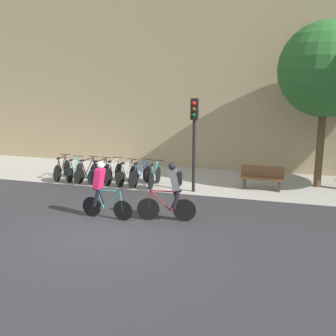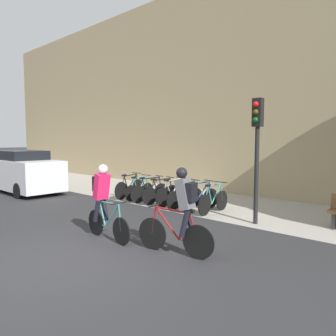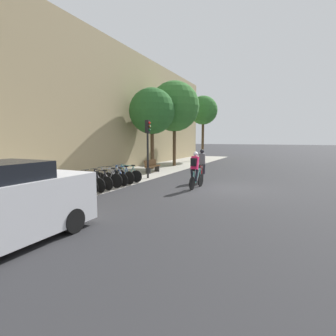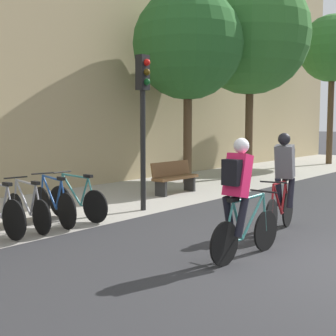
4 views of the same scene
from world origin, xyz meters
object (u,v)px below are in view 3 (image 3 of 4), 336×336
parked_bike_3 (101,181)px  parked_bike_2 (92,183)px  cyclist_pink (195,169)px  parked_bike_1 (83,185)px  parked_bike_7 (128,175)px  parked_bike_5 (115,178)px  parked_bike_6 (122,176)px  bench (152,166)px  parked_bike_4 (108,179)px  traffic_light_pole (148,138)px  parked_bike_0 (73,187)px  cyclist_grey (202,164)px

parked_bike_3 → parked_bike_2: bearing=-179.9°
cyclist_pink → parked_bike_1: 5.07m
parked_bike_7 → parked_bike_5: bearing=-180.0°
parked_bike_6 → parked_bike_2: bearing=-180.0°
cyclist_pink → bench: size_ratio=1.09×
parked_bike_1 → parked_bike_6: 2.90m
bench → parked_bike_7: bearing=-170.2°
parked_bike_7 → parked_bike_4: bearing=180.0°
parked_bike_2 → parked_bike_5: parked_bike_2 is taller
parked_bike_2 → bench: bearing=5.7°
parked_bike_7 → traffic_light_pole: bearing=-11.6°
cyclist_pink → parked_bike_5: cyclist_pink is taller
parked_bike_1 → parked_bike_5: (2.32, -0.00, 0.01)m
cyclist_pink → parked_bike_4: size_ratio=1.04×
parked_bike_6 → traffic_light_pole: 2.99m
parked_bike_4 → bench: parked_bike_4 is taller
parked_bike_0 → parked_bike_2: size_ratio=1.00×
parked_bike_3 → parked_bike_7: bearing=-0.0°
parked_bike_2 → parked_bike_6: 2.32m
parked_bike_7 → parked_bike_1: bearing=180.0°
parked_bike_1 → parked_bike_6: (2.90, -0.00, 0.02)m
parked_bike_4 → cyclist_grey: bearing=-46.0°
cyclist_pink → parked_bike_1: size_ratio=1.12×
parked_bike_0 → parked_bike_4: 2.32m
parked_bike_1 → parked_bike_4: size_ratio=0.93×
parked_bike_1 → parked_bike_5: size_ratio=0.94×
parked_bike_5 → traffic_light_pole: (2.79, -0.33, 2.00)m
bench → parked_bike_3: bearing=-173.8°
cyclist_grey → bench: size_ratio=1.11×
parked_bike_3 → traffic_light_pole: 4.44m
parked_bike_3 → parked_bike_4: (0.58, 0.00, 0.02)m
parked_bike_3 → traffic_light_pole: size_ratio=0.47×
bench → cyclist_grey: bearing=-117.8°
cyclist_pink → parked_bike_5: size_ratio=1.06×
parked_bike_2 → parked_bike_4: (1.16, 0.00, 0.02)m
cyclist_pink → parked_bike_2: size_ratio=1.04×
traffic_light_pole → cyclist_grey: bearing=-87.8°
cyclist_pink → parked_bike_0: (-3.68, 3.97, -0.54)m
cyclist_grey → parked_bike_6: (-2.34, 3.63, -0.54)m
parked_bike_6 → parked_bike_7: parked_bike_6 is taller
parked_bike_5 → parked_bike_6: parked_bike_6 is taller
parked_bike_3 → bench: (6.36, 0.70, 0.08)m
parked_bike_7 → bench: bearing=9.8°
cyclist_grey → parked_bike_5: 4.69m
parked_bike_7 → parked_bike_0: bearing=180.0°
parked_bike_0 → parked_bike_1: bearing=-0.1°
parked_bike_6 → traffic_light_pole: traffic_light_pole is taller
cyclist_grey → parked_bike_2: bearing=142.1°
parked_bike_2 → bench: size_ratio=1.05×
parked_bike_0 → parked_bike_5: (2.90, -0.00, -0.02)m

